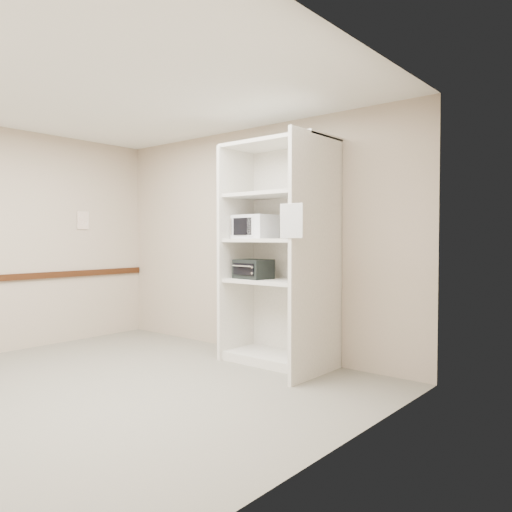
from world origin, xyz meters
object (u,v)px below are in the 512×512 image
Objects in this scene: microwave at (255,227)px; toaster_oven_lower at (253,269)px; shelving_unit at (282,261)px; toaster_oven_upper at (309,228)px.

microwave is 1.14× the size of toaster_oven_lower.
toaster_oven_lower is at bearing -62.14° from microwave.
microwave is at bearing 178.51° from shelving_unit.
toaster_oven_lower is at bearing -171.27° from shelving_unit.
toaster_oven_upper is (0.71, 0.05, -0.02)m from microwave.
shelving_unit is at bearing -173.57° from toaster_oven_upper.
microwave is at bearing -179.93° from toaster_oven_upper.
microwave reaches higher than toaster_oven_upper.
shelving_unit is 0.38m from toaster_oven_lower.
toaster_oven_upper is 0.82m from toaster_oven_lower.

